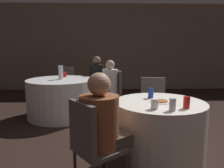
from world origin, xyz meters
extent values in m
plane|color=black|center=(0.00, 0.00, 0.00)|extent=(16.00, 16.00, 0.00)
cube|color=gray|center=(0.00, 4.85, 1.40)|extent=(16.00, 0.06, 2.80)
cylinder|color=white|center=(-0.12, -0.07, 0.38)|extent=(1.04, 1.04, 0.75)
cylinder|color=white|center=(-1.62, 1.86, 0.38)|extent=(1.35, 1.35, 0.75)
cube|color=#59514C|center=(0.00, 0.77, 0.43)|extent=(0.45, 0.45, 0.04)
cube|color=#59514C|center=(0.03, 0.94, 0.67)|extent=(0.38, 0.10, 0.45)
cylinder|color=#333338|center=(0.14, 0.57, 0.20)|extent=(0.03, 0.03, 0.41)
cylinder|color=#333338|center=(-0.19, 0.62, 0.20)|extent=(0.03, 0.03, 0.41)
cylinder|color=#333338|center=(0.19, 0.91, 0.20)|extent=(0.03, 0.03, 0.41)
cylinder|color=#333338|center=(-0.14, 0.96, 0.20)|extent=(0.03, 0.03, 0.41)
cube|color=#59514C|center=(-0.80, -0.56, 0.43)|extent=(0.56, 0.56, 0.04)
cube|color=#59514C|center=(-0.94, -0.67, 0.67)|extent=(0.27, 0.34, 0.45)
cylinder|color=#333338|center=(-0.76, -0.33, 0.20)|extent=(0.03, 0.03, 0.41)
cube|color=#59514C|center=(-1.70, 2.85, 0.43)|extent=(0.43, 0.43, 0.04)
cube|color=#59514C|center=(-1.72, 3.03, 0.67)|extent=(0.38, 0.08, 0.45)
cylinder|color=#333338|center=(-1.52, 2.69, 0.20)|extent=(0.03, 0.03, 0.41)
cylinder|color=#333338|center=(-1.85, 2.66, 0.20)|extent=(0.03, 0.03, 0.41)
cylinder|color=#333338|center=(-1.55, 3.03, 0.20)|extent=(0.03, 0.03, 0.41)
cylinder|color=#333338|center=(-1.88, 3.00, 0.20)|extent=(0.03, 0.03, 0.41)
cube|color=#59514C|center=(-0.63, 2.02, 0.43)|extent=(0.46, 0.46, 0.04)
cube|color=#59514C|center=(-0.46, 2.05, 0.67)|extent=(0.11, 0.38, 0.45)
cylinder|color=#333338|center=(-0.77, 1.82, 0.20)|extent=(0.03, 0.03, 0.41)
cylinder|color=#333338|center=(-0.83, 2.16, 0.20)|extent=(0.03, 0.03, 0.41)
cylinder|color=#333338|center=(-0.44, 1.88, 0.20)|extent=(0.03, 0.03, 0.41)
cylinder|color=#333338|center=(-0.49, 2.21, 0.20)|extent=(0.03, 0.03, 0.41)
cube|color=#59514C|center=(-0.93, 2.58, 0.43)|extent=(0.57, 0.57, 0.04)
cube|color=#59514C|center=(-0.81, 2.71, 0.67)|extent=(0.31, 0.30, 0.45)
cylinder|color=#333338|center=(-0.92, 2.34, 0.20)|extent=(0.03, 0.03, 0.41)
cylinder|color=#333338|center=(-1.17, 2.57, 0.20)|extent=(0.03, 0.03, 0.41)
cylinder|color=#333338|center=(-0.69, 2.58, 0.20)|extent=(0.03, 0.03, 0.41)
cylinder|color=#333338|center=(-0.94, 2.82, 0.20)|extent=(0.03, 0.03, 0.41)
cylinder|color=#4C4238|center=(-0.62, -0.43, 0.22)|extent=(0.24, 0.24, 0.45)
cube|color=#4C4238|center=(-0.71, -0.50, 0.50)|extent=(0.46, 0.46, 0.12)
cylinder|color=brown|center=(-0.80, -0.56, 0.69)|extent=(0.36, 0.36, 0.49)
sphere|color=tan|center=(-0.80, -0.56, 1.04)|extent=(0.21, 0.21, 0.21)
cylinder|color=#282828|center=(-0.85, 1.98, 0.22)|extent=(0.24, 0.24, 0.45)
cube|color=#282828|center=(-0.74, 2.00, 0.50)|extent=(0.37, 0.35, 0.12)
cylinder|color=white|center=(-0.63, 2.02, 0.69)|extent=(0.32, 0.32, 0.48)
sphere|color=#DBB293|center=(-0.63, 2.02, 1.03)|extent=(0.19, 0.19, 0.19)
cylinder|color=#4C4238|center=(-1.08, 2.42, 0.22)|extent=(0.24, 0.24, 0.45)
cube|color=#4C4238|center=(-1.01, 2.50, 0.50)|extent=(0.45, 0.45, 0.12)
cylinder|color=black|center=(-0.93, 2.58, 0.72)|extent=(0.33, 0.33, 0.55)
sphere|color=#997056|center=(-0.93, 2.58, 1.09)|extent=(0.19, 0.19, 0.19)
cylinder|color=white|center=(-0.11, -0.07, 0.76)|extent=(0.25, 0.25, 0.01)
cylinder|color=#B25B23|center=(-0.11, -0.07, 0.76)|extent=(0.16, 0.16, 0.01)
cylinder|color=red|center=(0.08, -0.35, 0.81)|extent=(0.07, 0.07, 0.12)
cylinder|color=#1E38A5|center=(-0.18, 0.13, 0.81)|extent=(0.07, 0.07, 0.12)
cylinder|color=silver|center=(-0.09, -0.43, 0.81)|extent=(0.07, 0.07, 0.12)
cylinder|color=white|center=(-0.25, -0.36, 0.80)|extent=(0.08, 0.08, 0.10)
cylinder|color=silver|center=(-1.62, 1.86, 0.89)|extent=(0.09, 0.09, 0.27)
cylinder|color=red|center=(-1.61, 2.22, 0.81)|extent=(0.09, 0.09, 0.11)
camera|label=1|loc=(-0.75, -2.47, 1.35)|focal=35.00mm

